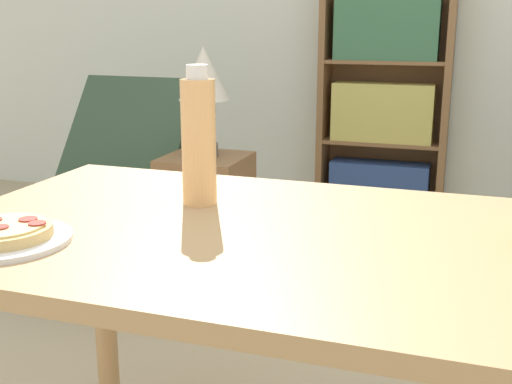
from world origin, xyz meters
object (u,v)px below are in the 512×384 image
Objects in this scene: drink_bottle at (199,140)px; bookshelf at (383,109)px; pizza_on_plate at (3,235)px; table_lamp at (204,79)px; lounge_chair_near at (108,213)px; side_table at (207,222)px.

drink_bottle is 2.45m from bookshelf.
pizza_on_plate is 1.60m from table_lamp.
bookshelf is at bearing 50.90° from lounge_chair_near.
drink_bottle is 0.21× the size of bookshelf.
bookshelf is (0.06, 2.44, -0.23)m from drink_bottle.
side_table is at bearing 1.14° from lounge_chair_near.
lounge_chair_near is at bearing 129.29° from drink_bottle.
table_lamp reaches higher than side_table.
table_lamp is at bearing 0.00° from side_table.
bookshelf is 3.07× the size of table_lamp.
lounge_chair_near is at bearing 178.60° from table_lamp.
pizza_on_plate is 0.40× the size of side_table.
bookshelf is at bearing 64.75° from table_lamp.
bookshelf is 1.39m from side_table.
bookshelf is (0.29, 2.78, -0.11)m from pizza_on_plate.
pizza_on_plate is 0.52× the size of table_lamp.
pizza_on_plate is at bearing -79.60° from side_table.
bookshelf reaches higher than table_lamp.
pizza_on_plate is at bearing -79.60° from table_lamp.
side_table is (-0.29, 1.57, -0.48)m from pizza_on_plate.
drink_bottle is at bearing -48.17° from lounge_chair_near.
lounge_chair_near reaches higher than pizza_on_plate.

